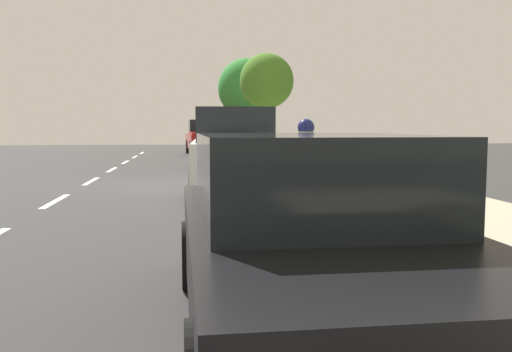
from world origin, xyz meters
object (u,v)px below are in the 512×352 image
Objects in this scene: parked_sedan_black_nearest at (307,238)px; parked_suv_white_second at (233,150)px; street_tree_mid_block at (267,82)px; street_tree_far_end at (247,89)px; cyclist_with_backpack at (308,162)px; parked_sedan_tan_mid at (216,147)px; parked_pickup_red_far at (206,138)px; bicycle_at_curb at (288,201)px; pedestrian_on_phone at (265,136)px.

parked_suv_white_second is (0.16, 9.01, 0.27)m from parked_sedan_black_nearest.
street_tree_far_end reaches higher than street_tree_mid_block.
parked_sedan_tan_mid is at bearing 93.16° from cyclist_with_backpack.
parked_pickup_red_far is at bearing 90.45° from parked_suv_white_second.
parked_pickup_red_far is 3.22× the size of bicycle_at_curb.
parked_suv_white_second is at bearing -96.92° from street_tree_far_end.
parked_sedan_black_nearest is 0.98× the size of street_tree_mid_block.
street_tree_mid_block is at bearing 83.31° from bicycle_at_curb.
street_tree_far_end is (1.49, 23.37, 2.69)m from cyclist_with_backpack.
parked_sedan_black_nearest is at bearing -90.58° from parked_sedan_tan_mid.
pedestrian_on_phone is (2.07, 19.94, 0.06)m from cyclist_with_backpack.
street_tree_mid_block reaches higher than parked_pickup_red_far.
bicycle_at_curb is 1.01× the size of pedestrian_on_phone.
parked_sedan_black_nearest is 0.84× the size of street_tree_far_end.
cyclist_with_backpack is at bearing -93.65° from street_tree_far_end.
parked_sedan_tan_mid is 3.86m from street_tree_mid_block.
parked_sedan_tan_mid is (0.18, 17.69, 0.00)m from parked_sedan_black_nearest.
street_tree_mid_block is at bearing -96.80° from pedestrian_on_phone.
parked_pickup_red_far is 21.91m from bicycle_at_curb.
parked_suv_white_second is at bearing 97.12° from bicycle_at_curb.
parked_suv_white_second is at bearing -100.60° from pedestrian_on_phone.
parked_sedan_tan_mid is 0.99× the size of street_tree_mid_block.
parked_sedan_black_nearest is 0.82× the size of parked_pickup_red_far.
parked_sedan_tan_mid is 8.89m from parked_pickup_red_far.
parked_pickup_red_far reaches higher than parked_sedan_black_nearest.
parked_sedan_black_nearest is 2.62× the size of cyclist_with_backpack.
parked_suv_white_second is at bearing 99.05° from cyclist_with_backpack.
parked_pickup_red_far is (0.02, 26.58, 0.15)m from parked_sedan_black_nearest.
cyclist_with_backpack is 0.32× the size of street_tree_far_end.
street_tree_far_end is at bearing 85.72° from bicycle_at_curb.
street_tree_far_end is (2.23, 9.89, 2.97)m from parked_sedan_tan_mid.
cyclist_with_backpack reaches higher than bicycle_at_curb.
bicycle_at_curb is 0.82m from cyclist_with_backpack.
parked_sedan_tan_mid is at bearing 92.29° from bicycle_at_curb.
pedestrian_on_phone is (0.58, -3.42, -2.62)m from street_tree_far_end.
parked_sedan_black_nearest is 0.93× the size of parked_suv_white_second.
parked_suv_white_second is 2.84× the size of bicycle_at_curb.
bicycle_at_curb is 15.03m from street_tree_mid_block.
pedestrian_on_phone is at bearing 66.49° from parked_sedan_tan_mid.
parked_sedan_black_nearest is 27.85m from street_tree_far_end.
street_tree_mid_block is 0.85× the size of street_tree_far_end.
cyclist_with_backpack is (0.90, -22.36, 0.13)m from parked_pickup_red_far.
street_tree_far_end is 4.35m from pedestrian_on_phone.
parked_sedan_black_nearest is 2.64× the size of bicycle_at_curb.
street_tree_mid_block is at bearing 84.35° from cyclist_with_backpack.
street_tree_mid_block is at bearing 77.63° from parked_suv_white_second.
parked_suv_white_second reaches higher than cyclist_with_backpack.
street_tree_mid_block reaches higher than cyclist_with_backpack.
parked_sedan_black_nearest and parked_sedan_tan_mid have the same top height.
parked_suv_white_second reaches higher than pedestrian_on_phone.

